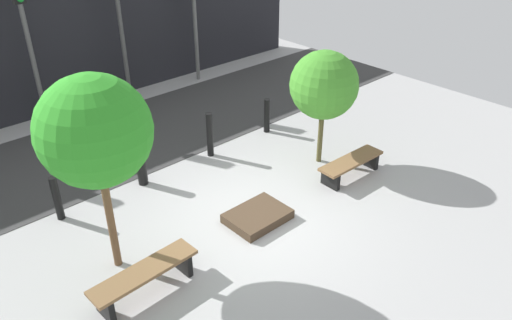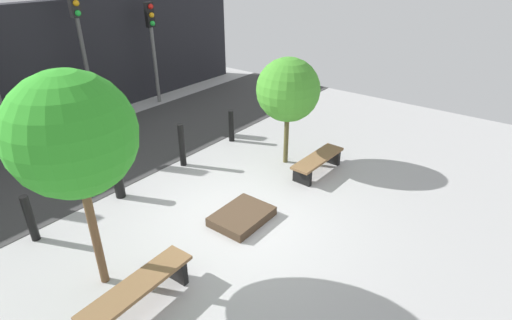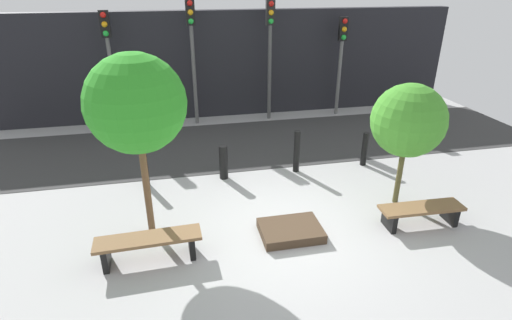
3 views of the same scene
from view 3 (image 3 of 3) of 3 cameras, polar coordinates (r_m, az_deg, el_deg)
The scene contains 16 objects.
ground_plane at distance 7.95m, azimuth 4.79°, elevation -10.26°, with size 18.00×18.00×0.00m, color #A5A5A5.
road_strip at distance 11.99m, azimuth -1.56°, elevation 2.40°, with size 18.00×3.74×0.01m, color #373737.
building_facade at distance 14.35m, azimuth -3.93°, elevation 13.51°, with size 16.20×0.50×3.58m, color black.
bench_left at distance 7.30m, azimuth -15.06°, elevation -11.44°, with size 1.83×0.52×0.47m.
bench_right at distance 8.63m, azimuth 22.50°, elevation -6.82°, with size 1.69×0.52×0.42m.
planter_bed at distance 7.84m, azimuth 4.97°, elevation -10.01°, with size 1.17×0.87×0.19m, color #463525.
tree_behind_left_bench at distance 7.17m, azimuth -16.79°, elevation 7.63°, with size 1.74×1.74×3.45m.
tree_behind_right_bench at distance 8.69m, azimuth 20.93°, elevation 5.25°, with size 1.51×1.51×2.65m.
bollard_far_left at distance 9.73m, azimuth -15.59°, elevation -1.06°, with size 0.15×0.15×0.94m, color black.
bollard_left at distance 9.77m, azimuth -4.67°, elevation -0.31°, with size 0.21×0.21×0.86m, color black.
bollard_center at distance 10.10m, azimuth 5.83°, elevation 1.22°, with size 0.16×0.16×1.10m, color black.
bollard_right at distance 10.82m, azimuth 15.25°, elevation 1.53°, with size 0.16×0.16×0.91m, color black.
traffic_light_west at distance 13.35m, azimuth -20.30°, elevation 14.55°, with size 0.28×0.27×3.68m.
traffic_light_mid_west at distance 13.22m, azimuth -9.13°, elevation 16.45°, with size 0.28×0.27×3.97m.
traffic_light_mid_east at distance 13.60m, azimuth 2.03°, elevation 16.82°, with size 0.28×0.27×3.92m.
traffic_light_east at distance 14.46m, azimuth 12.13°, elevation 15.32°, with size 0.28×0.27×3.36m.
Camera 3 is at (-1.99, -6.22, 4.53)m, focal length 28.00 mm.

